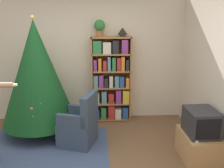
{
  "coord_description": "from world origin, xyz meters",
  "views": [
    {
      "loc": [
        0.32,
        -3.11,
        2.12
      ],
      "look_at": [
        0.55,
        0.94,
        1.05
      ],
      "focal_mm": 40.0,
      "sensor_mm": 36.0,
      "label": 1
    }
  ],
  "objects": [
    {
      "name": "potted_plant",
      "position": [
        0.36,
        1.92,
        1.95
      ],
      "size": [
        0.22,
        0.22,
        0.33
      ],
      "color": "#935B38",
      "rests_on": "bookshelf"
    },
    {
      "name": "wall_back",
      "position": [
        0.0,
        2.13,
        1.3
      ],
      "size": [
        8.0,
        0.1,
        2.6
      ],
      "color": "beige",
      "rests_on": "ground_plane"
    },
    {
      "name": "television",
      "position": [
        1.85,
        0.27,
        0.62
      ],
      "size": [
        0.43,
        0.53,
        0.39
      ],
      "color": "#28282D",
      "rests_on": "tv_stand"
    },
    {
      "name": "tv_stand",
      "position": [
        1.85,
        0.27,
        0.21
      ],
      "size": [
        0.51,
        0.73,
        0.42
      ],
      "color": "tan",
      "rests_on": "ground_plane"
    },
    {
      "name": "game_remote",
      "position": [
        1.7,
        0.05,
        0.44
      ],
      "size": [
        0.04,
        0.12,
        0.02
      ],
      "color": "white",
      "rests_on": "tv_stand"
    },
    {
      "name": "book_pile_near_tree",
      "position": [
        -0.35,
        1.05,
        0.04
      ],
      "size": [
        0.23,
        0.15,
        0.07
      ],
      "color": "#5B899E",
      "rests_on": "ground_plane"
    },
    {
      "name": "area_rug",
      "position": [
        -0.65,
        0.58,
        0.0
      ],
      "size": [
        2.25,
        1.88,
        0.01
      ],
      "color": "#3D4C70",
      "rests_on": "ground_plane"
    },
    {
      "name": "christmas_tree",
      "position": [
        -0.78,
        1.36,
        1.16
      ],
      "size": [
        1.35,
        1.35,
        2.17
      ],
      "color": "#4C3323",
      "rests_on": "ground_plane"
    },
    {
      "name": "bookshelf",
      "position": [
        0.59,
        1.91,
        0.88
      ],
      "size": [
        0.81,
        0.28,
        1.76
      ],
      "color": "#A8703D",
      "rests_on": "ground_plane"
    },
    {
      "name": "armchair",
      "position": [
        -0.01,
        0.86,
        0.32
      ],
      "size": [
        0.71,
        0.71,
        0.92
      ],
      "rotation": [
        0.0,
        0.0,
        -1.88
      ],
      "color": "#334256",
      "rests_on": "ground_plane"
    },
    {
      "name": "table_lamp",
      "position": [
        0.82,
        1.92,
        1.87
      ],
      "size": [
        0.2,
        0.2,
        0.18
      ],
      "color": "#473828",
      "rests_on": "bookshelf"
    }
  ]
}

